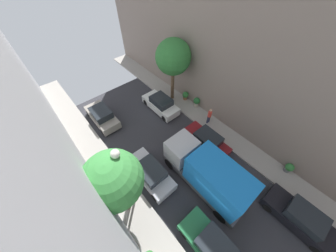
{
  "coord_description": "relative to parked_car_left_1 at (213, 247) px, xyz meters",
  "views": [
    {
      "loc": [
        -5.46,
        -1.03,
        12.93
      ],
      "look_at": [
        1.44,
        6.99,
        0.5
      ],
      "focal_mm": 18.59,
      "sensor_mm": 36.0,
      "label": 1
    }
  ],
  "objects": [
    {
      "name": "potted_plant_0",
      "position": [
        8.47,
        9.26,
        0.01
      ],
      "size": [
        0.69,
        0.69,
        1.04
      ],
      "color": "#B2A899",
      "rests_on": "sidewalk_right"
    },
    {
      "name": "potted_plant_5",
      "position": [
        8.35,
        10.8,
        -0.04
      ],
      "size": [
        0.66,
        0.66,
        0.94
      ],
      "color": "brown",
      "rests_on": "sidewalk_right"
    },
    {
      "name": "potted_plant_3",
      "position": [
        -3.01,
        8.71,
        -0.04
      ],
      "size": [
        0.57,
        0.57,
        0.96
      ],
      "color": "slate",
      "rests_on": "sidewalk_left"
    },
    {
      "name": "parked_car_left_3",
      "position": [
        0.0,
        13.85,
        0.0
      ],
      "size": [
        1.78,
        4.2,
        1.57
      ],
      "color": "gray",
      "rests_on": "ground"
    },
    {
      "name": "street_tree_1",
      "position": [
        7.41,
        11.9,
        4.2
      ],
      "size": [
        3.31,
        3.31,
        6.46
      ],
      "color": "brown",
      "rests_on": "sidewalk_right"
    },
    {
      "name": "sidewalk_right",
      "position": [
        7.7,
        1.83,
        -0.64
      ],
      "size": [
        2.0,
        44.0,
        0.15
      ],
      "primitive_type": "cube",
      "color": "gray",
      "rests_on": "ground"
    },
    {
      "name": "parked_car_left_2",
      "position": [
        0.0,
        6.05,
        0.0
      ],
      "size": [
        1.78,
        4.2,
        1.57
      ],
      "color": "silver",
      "rests_on": "ground"
    },
    {
      "name": "parked_car_left_1",
      "position": [
        0.0,
        0.0,
        0.0
      ],
      "size": [
        1.78,
        4.2,
        1.57
      ],
      "color": "#1E6638",
      "rests_on": "ground"
    },
    {
      "name": "ground",
      "position": [
        2.7,
        1.83,
        -0.72
      ],
      "size": [
        32.0,
        32.0,
        0.0
      ],
      "primitive_type": "plane",
      "color": "#2D2D33"
    },
    {
      "name": "potted_plant_1",
      "position": [
        8.39,
        -0.58,
        -0.09
      ],
      "size": [
        0.62,
        0.62,
        0.87
      ],
      "color": "slate",
      "rests_on": "sidewalk_right"
    },
    {
      "name": "parked_car_right_4",
      "position": [
        5.4,
        11.44,
        0.0
      ],
      "size": [
        1.78,
        4.2,
        1.57
      ],
      "color": "white",
      "rests_on": "ground"
    },
    {
      "name": "parked_car_right_2",
      "position": [
        5.4,
        -2.6,
        0.0
      ],
      "size": [
        1.78,
        4.2,
        1.57
      ],
      "color": "black",
      "rests_on": "ground"
    },
    {
      "name": "parked_car_right_3",
      "position": [
        5.4,
        5.26,
        0.0
      ],
      "size": [
        1.78,
        4.2,
        1.57
      ],
      "color": "maroon",
      "rests_on": "ground"
    },
    {
      "name": "pedestrian",
      "position": [
        7.65,
        6.89,
        0.35
      ],
      "size": [
        0.4,
        0.36,
        1.72
      ],
      "color": "#2D334C",
      "rests_on": "sidewalk_right"
    },
    {
      "name": "lamp_post",
      "position": [
        -1.9,
        5.4,
        3.53
      ],
      "size": [
        0.44,
        0.44,
        6.35
      ],
      "color": "#333338",
      "rests_on": "sidewalk_left"
    },
    {
      "name": "delivery_truck",
      "position": [
        2.7,
        2.98,
        1.07
      ],
      "size": [
        2.26,
        6.6,
        3.38
      ],
      "color": "#4C4C51",
      "rests_on": "ground"
    },
    {
      "name": "sidewalk_left",
      "position": [
        -2.3,
        1.83,
        -0.64
      ],
      "size": [
        2.0,
        44.0,
        0.15
      ],
      "primitive_type": "cube",
      "color": "gray",
      "rests_on": "ground"
    },
    {
      "name": "street_tree_2",
      "position": [
        -2.53,
        5.25,
        3.94
      ],
      "size": [
        3.13,
        3.13,
        6.11
      ],
      "color": "brown",
      "rests_on": "sidewalk_left"
    }
  ]
}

